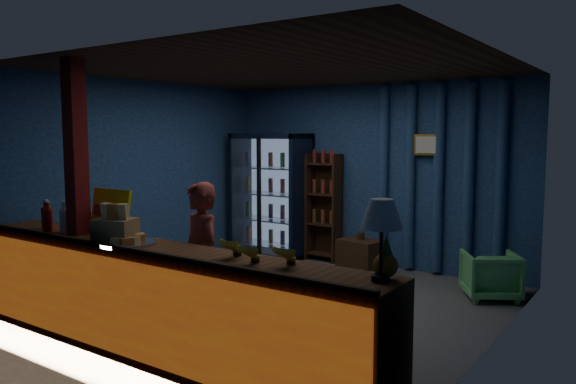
# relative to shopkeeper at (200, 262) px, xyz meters

# --- Properties ---
(ground) EXTENTS (4.60, 4.60, 0.00)m
(ground) POSITION_rel_shopkeeper_xyz_m (-0.07, 1.43, -0.73)
(ground) COLOR #515154
(ground) RESTS_ON ground
(room_walls) EXTENTS (4.60, 4.60, 4.60)m
(room_walls) POSITION_rel_shopkeeper_xyz_m (-0.07, 1.43, 0.84)
(room_walls) COLOR navy
(room_walls) RESTS_ON ground
(counter) EXTENTS (4.40, 0.57, 0.99)m
(counter) POSITION_rel_shopkeeper_xyz_m (-0.07, -0.48, -0.26)
(counter) COLOR brown
(counter) RESTS_ON ground
(support_post) EXTENTS (0.16, 0.16, 2.60)m
(support_post) POSITION_rel_shopkeeper_xyz_m (-1.12, -0.47, 0.57)
(support_post) COLOR maroon
(support_post) RESTS_ON ground
(beverage_cooler) EXTENTS (1.20, 0.62, 1.90)m
(beverage_cooler) POSITION_rel_shopkeeper_xyz_m (-1.62, 3.35, 0.20)
(beverage_cooler) COLOR black
(beverage_cooler) RESTS_ON ground
(bottle_shelf) EXTENTS (0.50, 0.28, 1.60)m
(bottle_shelf) POSITION_rel_shopkeeper_xyz_m (-0.77, 3.49, 0.06)
(bottle_shelf) COLOR #3B1E13
(bottle_shelf) RESTS_ON ground
(curtain_folds) EXTENTS (1.74, 0.14, 2.50)m
(curtain_folds) POSITION_rel_shopkeeper_xyz_m (0.93, 3.57, 0.57)
(curtain_folds) COLOR navy
(curtain_folds) RESTS_ON room_walls
(framed_picture) EXTENTS (0.36, 0.04, 0.28)m
(framed_picture) POSITION_rel_shopkeeper_xyz_m (0.78, 3.53, 1.02)
(framed_picture) COLOR #B4862D
(framed_picture) RESTS_ON room_walls
(shopkeeper) EXTENTS (0.63, 0.53, 1.47)m
(shopkeeper) POSITION_rel_shopkeeper_xyz_m (0.00, 0.00, 0.00)
(shopkeeper) COLOR maroon
(shopkeeper) RESTS_ON ground
(green_chair) EXTENTS (0.81, 0.81, 0.55)m
(green_chair) POSITION_rel_shopkeeper_xyz_m (1.83, 2.87, -0.46)
(green_chair) COLOR #61C267
(green_chair) RESTS_ON ground
(side_table) EXTENTS (0.61, 0.49, 0.59)m
(side_table) POSITION_rel_shopkeeper_xyz_m (0.13, 2.91, -0.48)
(side_table) COLOR #3B1E13
(side_table) RESTS_ON ground
(yellow_sign) EXTENTS (0.53, 0.11, 0.42)m
(yellow_sign) POSITION_rel_shopkeeper_xyz_m (-0.93, -0.25, 0.43)
(yellow_sign) COLOR #D8C30B
(yellow_sign) RESTS_ON counter
(soda_bottles) EXTENTS (0.40, 0.17, 0.30)m
(soda_bottles) POSITION_rel_shopkeeper_xyz_m (-1.48, -0.51, 0.34)
(soda_bottles) COLOR #AB120B
(soda_bottles) RESTS_ON counter
(snack_box_left) EXTENTS (0.40, 0.37, 0.35)m
(snack_box_left) POSITION_rel_shopkeeper_xyz_m (-0.48, -0.55, 0.34)
(snack_box_left) COLOR #9E794C
(snack_box_left) RESTS_ON counter
(snack_box_centre) EXTENTS (0.28, 0.23, 0.28)m
(snack_box_centre) POSITION_rel_shopkeeper_xyz_m (-0.62, -0.47, 0.32)
(snack_box_centre) COLOR #9E794C
(snack_box_centre) RESTS_ON counter
(pastry_tray) EXTENTS (0.48, 0.48, 0.08)m
(pastry_tray) POSITION_rel_shopkeeper_xyz_m (-0.33, -0.54, 0.24)
(pastry_tray) COLOR silver
(pastry_tray) RESTS_ON counter
(banana_bunches) EXTENTS (0.74, 0.29, 0.16)m
(banana_bunches) POSITION_rel_shopkeeper_xyz_m (0.99, -0.42, 0.30)
(banana_bunches) COLOR gold
(banana_bunches) RESTS_ON counter
(table_lamp) EXTENTS (0.27, 0.27, 0.54)m
(table_lamp) POSITION_rel_shopkeeper_xyz_m (1.98, -0.40, 0.64)
(table_lamp) COLOR black
(table_lamp) RESTS_ON counter
(pineapple) EXTENTS (0.16, 0.16, 0.28)m
(pineapple) POSITION_rel_shopkeeper_xyz_m (1.98, -0.33, 0.33)
(pineapple) COLOR #97681B
(pineapple) RESTS_ON counter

